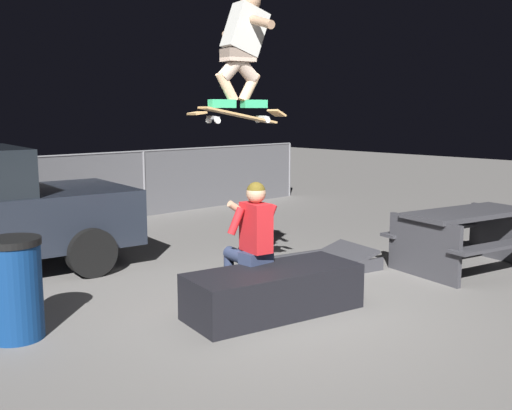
{
  "coord_description": "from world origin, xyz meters",
  "views": [
    {
      "loc": [
        -4.19,
        -4.04,
        1.99
      ],
      "look_at": [
        -0.1,
        0.29,
        1.05
      ],
      "focal_mm": 41.99,
      "sensor_mm": 36.0,
      "label": 1
    }
  ],
  "objects_px": {
    "skater_airborne": "(243,44)",
    "kicker_ramp": "(328,265)",
    "skateboard": "(238,115)",
    "picnic_table_back": "(467,230)",
    "ledge_box_main": "(274,291)",
    "trash_bin": "(15,288)",
    "person_sitting_on_ledge": "(251,237)"
  },
  "relations": [
    {
      "from": "skateboard",
      "to": "picnic_table_back",
      "type": "distance_m",
      "value": 3.52
    },
    {
      "from": "skater_airborne",
      "to": "kicker_ramp",
      "type": "xyz_separation_m",
      "value": [
        1.74,
        0.33,
        -2.58
      ]
    },
    {
      "from": "skateboard",
      "to": "picnic_table_back",
      "type": "height_order",
      "value": "skateboard"
    },
    {
      "from": "trash_bin",
      "to": "ledge_box_main",
      "type": "bearing_deg",
      "value": -27.28
    },
    {
      "from": "ledge_box_main",
      "to": "picnic_table_back",
      "type": "distance_m",
      "value": 3.03
    },
    {
      "from": "skater_airborne",
      "to": "trash_bin",
      "type": "bearing_deg",
      "value": 160.85
    },
    {
      "from": "person_sitting_on_ledge",
      "to": "trash_bin",
      "type": "distance_m",
      "value": 2.3
    },
    {
      "from": "skater_airborne",
      "to": "kicker_ramp",
      "type": "distance_m",
      "value": 3.13
    },
    {
      "from": "skater_airborne",
      "to": "picnic_table_back",
      "type": "relative_size",
      "value": 0.58
    },
    {
      "from": "person_sitting_on_ledge",
      "to": "picnic_table_back",
      "type": "distance_m",
      "value": 3.06
    },
    {
      "from": "person_sitting_on_ledge",
      "to": "skateboard",
      "type": "relative_size",
      "value": 1.24
    },
    {
      "from": "ledge_box_main",
      "to": "trash_bin",
      "type": "distance_m",
      "value": 2.39
    },
    {
      "from": "ledge_box_main",
      "to": "trash_bin",
      "type": "xyz_separation_m",
      "value": [
        -2.12,
        1.09,
        0.23
      ]
    },
    {
      "from": "person_sitting_on_ledge",
      "to": "trash_bin",
      "type": "bearing_deg",
      "value": 162.36
    },
    {
      "from": "person_sitting_on_ledge",
      "to": "skateboard",
      "type": "height_order",
      "value": "skateboard"
    },
    {
      "from": "skateboard",
      "to": "trash_bin",
      "type": "relative_size",
      "value": 1.15
    },
    {
      "from": "skater_airborne",
      "to": "trash_bin",
      "type": "xyz_separation_m",
      "value": [
        -2.06,
        0.72,
        -2.18
      ]
    },
    {
      "from": "skateboard",
      "to": "picnic_table_back",
      "type": "bearing_deg",
      "value": -15.71
    },
    {
      "from": "skateboard",
      "to": "skater_airborne",
      "type": "relative_size",
      "value": 0.93
    },
    {
      "from": "kicker_ramp",
      "to": "ledge_box_main",
      "type": "bearing_deg",
      "value": -157.36
    },
    {
      "from": "ledge_box_main",
      "to": "picnic_table_back",
      "type": "height_order",
      "value": "picnic_table_back"
    },
    {
      "from": "person_sitting_on_ledge",
      "to": "kicker_ramp",
      "type": "height_order",
      "value": "person_sitting_on_ledge"
    },
    {
      "from": "skater_airborne",
      "to": "kicker_ramp",
      "type": "height_order",
      "value": "skater_airborne"
    },
    {
      "from": "skater_airborne",
      "to": "person_sitting_on_ledge",
      "type": "bearing_deg",
      "value": 11.38
    },
    {
      "from": "picnic_table_back",
      "to": "ledge_box_main",
      "type": "bearing_deg",
      "value": 170.8
    },
    {
      "from": "person_sitting_on_ledge",
      "to": "skateboard",
      "type": "distance_m",
      "value": 1.25
    },
    {
      "from": "kicker_ramp",
      "to": "picnic_table_back",
      "type": "distance_m",
      "value": 1.81
    },
    {
      "from": "ledge_box_main",
      "to": "skater_airborne",
      "type": "distance_m",
      "value": 2.44
    },
    {
      "from": "ledge_box_main",
      "to": "skater_airborne",
      "type": "relative_size",
      "value": 1.57
    },
    {
      "from": "skateboard",
      "to": "picnic_table_back",
      "type": "xyz_separation_m",
      "value": [
        3.09,
        -0.87,
        -1.45
      ]
    },
    {
      "from": "skateboard",
      "to": "skater_airborne",
      "type": "height_order",
      "value": "skater_airborne"
    },
    {
      "from": "ledge_box_main",
      "to": "skater_airborne",
      "type": "bearing_deg",
      "value": 98.51
    }
  ]
}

